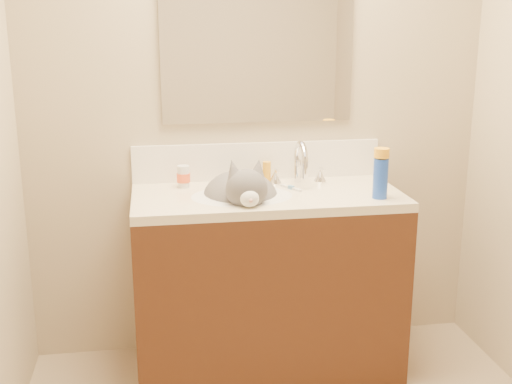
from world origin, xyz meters
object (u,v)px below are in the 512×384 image
object	(u,v)px
spray_can	(380,178)
amber_bottle	(267,172)
vanity_cabinet	(267,286)
basin	(242,211)
silver_jar	(256,176)
faucet	(300,166)
pill_bottle	(183,176)
cat	(242,197)

from	to	relation	value
spray_can	amber_bottle	bearing A→B (deg)	139.47
vanity_cabinet	basin	size ratio (longest dim) A/B	2.67
silver_jar	spray_can	bearing A→B (deg)	-37.17
silver_jar	spray_can	xyz separation A→B (m)	(0.48, -0.37, 0.06)
faucet	pill_bottle	size ratio (longest dim) A/B	2.75
basin	cat	world-z (taller)	cat
faucet	cat	size ratio (longest dim) A/B	0.58
faucet	silver_jar	bearing A→B (deg)	161.53
cat	pill_bottle	size ratio (longest dim) A/B	4.72
amber_bottle	basin	bearing A→B (deg)	-123.11
basin	cat	bearing A→B (deg)	80.03
faucet	cat	distance (m)	0.34
basin	cat	size ratio (longest dim) A/B	0.94
silver_jar	amber_bottle	xyz separation A→B (m)	(0.05, 0.00, 0.02)
silver_jar	faucet	bearing A→B (deg)	-18.47
cat	basin	bearing A→B (deg)	-100.93
amber_bottle	spray_can	xyz separation A→B (m)	(0.43, -0.37, 0.04)
faucet	pill_bottle	xyz separation A→B (m)	(-0.54, 0.03, -0.04)
pill_bottle	silver_jar	xyz separation A→B (m)	(0.35, 0.04, -0.02)
faucet	amber_bottle	distance (m)	0.17
cat	amber_bottle	bearing A→B (deg)	53.89
vanity_cabinet	pill_bottle	bearing A→B (deg)	155.68
vanity_cabinet	silver_jar	xyz separation A→B (m)	(-0.02, 0.20, 0.48)
amber_bottle	vanity_cabinet	bearing A→B (deg)	-99.34
vanity_cabinet	cat	size ratio (longest dim) A/B	2.50
faucet	amber_bottle	size ratio (longest dim) A/B	2.85
cat	silver_jar	distance (m)	0.24
vanity_cabinet	silver_jar	world-z (taller)	silver_jar
cat	spray_can	bearing A→B (deg)	-16.01
faucet	spray_can	bearing A→B (deg)	-46.43
basin	pill_bottle	world-z (taller)	pill_bottle
cat	faucet	bearing A→B (deg)	24.97
pill_bottle	silver_jar	distance (m)	0.35
vanity_cabinet	spray_can	bearing A→B (deg)	-19.31
spray_can	silver_jar	bearing A→B (deg)	142.83
faucet	cat	xyz separation A→B (m)	(-0.30, -0.14, -0.10)
faucet	silver_jar	size ratio (longest dim) A/B	4.58
basin	spray_can	size ratio (longest dim) A/B	2.57
amber_bottle	cat	bearing A→B (deg)	-125.15
basin	spray_can	bearing A→B (deg)	-12.81
basin	spray_can	xyz separation A→B (m)	(0.59, -0.13, 0.16)
vanity_cabinet	cat	xyz separation A→B (m)	(-0.12, -0.01, 0.44)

